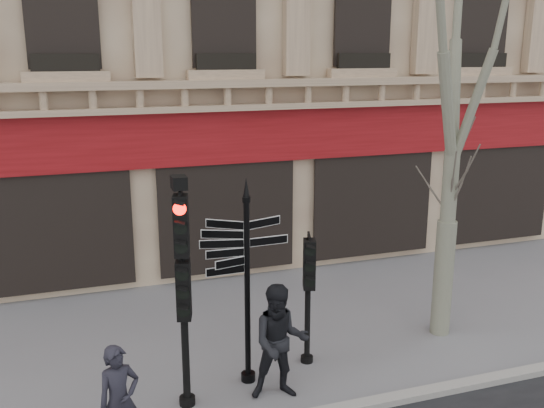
{
  "coord_description": "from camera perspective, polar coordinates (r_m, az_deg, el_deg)",
  "views": [
    {
      "loc": [
        -3.54,
        -9.1,
        5.59
      ],
      "look_at": [
        -0.28,
        0.6,
        2.99
      ],
      "focal_mm": 40.0,
      "sensor_mm": 36.0,
      "label": 1
    }
  ],
  "objects": [
    {
      "name": "traffic_signal_main",
      "position": [
        9.41,
        -8.46,
        -5.74
      ],
      "size": [
        0.48,
        0.4,
        3.79
      ],
      "rotation": [
        0.0,
        0.0,
        -0.26
      ],
      "color": "black",
      "rests_on": "ground"
    },
    {
      "name": "pedestrian_b",
      "position": [
        10.11,
        0.78,
        -12.87
      ],
      "size": [
        1.09,
        0.93,
        1.96
      ],
      "primitive_type": "imported",
      "rotation": [
        0.0,
        0.0,
        -0.21
      ],
      "color": "black",
      "rests_on": "ground"
    },
    {
      "name": "pedestrian_a",
      "position": [
        9.17,
        -14.18,
        -17.53
      ],
      "size": [
        0.69,
        0.56,
        1.65
      ],
      "primitive_type": "imported",
      "rotation": [
        0.0,
        0.0,
        0.31
      ],
      "color": "black",
      "rests_on": "ground"
    },
    {
      "name": "ground",
      "position": [
        11.25,
        2.41,
        -15.54
      ],
      "size": [
        80.0,
        80.0,
        0.0
      ],
      "primitive_type": "plane",
      "color": "slate",
      "rests_on": "ground"
    },
    {
      "name": "fingerpost",
      "position": [
        10.01,
        -2.38,
        -4.16
      ],
      "size": [
        1.71,
        1.71,
        3.62
      ],
      "rotation": [
        0.0,
        0.0,
        -0.14
      ],
      "color": "black",
      "rests_on": "ground"
    },
    {
      "name": "traffic_signal_secondary",
      "position": [
        10.89,
        3.42,
        -6.92
      ],
      "size": [
        0.47,
        0.39,
        2.38
      ],
      "rotation": [
        0.0,
        0.0,
        -0.31
      ],
      "color": "black",
      "rests_on": "ground"
    },
    {
      "name": "plane_tree",
      "position": [
        11.88,
        17.58,
        17.53
      ],
      "size": [
        3.43,
        3.43,
        9.12
      ],
      "color": "gray",
      "rests_on": "ground"
    }
  ]
}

